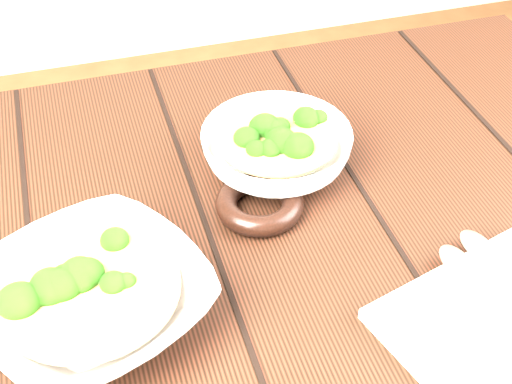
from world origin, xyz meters
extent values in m
cube|color=black|center=(0.00, 0.00, 0.73)|extent=(1.20, 0.80, 0.04)
cube|color=black|center=(0.54, 0.34, 0.35)|extent=(0.07, 0.07, 0.71)
imported|color=silver|center=(-0.16, -0.06, 0.78)|extent=(0.30, 0.30, 0.06)
cylinder|color=olive|center=(-0.16, -0.06, 0.80)|extent=(0.18, 0.18, 0.00)
ellipsoid|color=#34771A|center=(-0.14, -0.06, 0.80)|extent=(0.04, 0.03, 0.03)
ellipsoid|color=#34771A|center=(-0.14, -0.03, 0.80)|extent=(0.04, 0.03, 0.03)
ellipsoid|color=#34771A|center=(-0.18, -0.01, 0.80)|extent=(0.04, 0.03, 0.03)
ellipsoid|color=#34771A|center=(-0.19, -0.05, 0.80)|extent=(0.04, 0.03, 0.03)
ellipsoid|color=#34771A|center=(-0.20, -0.08, 0.80)|extent=(0.04, 0.03, 0.03)
ellipsoid|color=#34771A|center=(-0.19, -0.12, 0.80)|extent=(0.04, 0.03, 0.03)
ellipsoid|color=#34771A|center=(-0.15, -0.09, 0.80)|extent=(0.04, 0.03, 0.03)
ellipsoid|color=#34771A|center=(-0.12, -0.09, 0.80)|extent=(0.04, 0.03, 0.03)
imported|color=silver|center=(0.09, 0.11, 0.78)|extent=(0.25, 0.25, 0.06)
cylinder|color=olive|center=(0.09, 0.11, 0.80)|extent=(0.15, 0.15, 0.00)
ellipsoid|color=#34771A|center=(0.11, 0.12, 0.80)|extent=(0.03, 0.03, 0.03)
ellipsoid|color=#34771A|center=(0.10, 0.14, 0.80)|extent=(0.03, 0.03, 0.03)
ellipsoid|color=#34771A|center=(0.08, 0.15, 0.80)|extent=(0.03, 0.03, 0.03)
ellipsoid|color=#34771A|center=(0.07, 0.12, 0.80)|extent=(0.03, 0.03, 0.03)
ellipsoid|color=#34771A|center=(0.06, 0.10, 0.80)|extent=(0.03, 0.03, 0.03)
ellipsoid|color=#34771A|center=(0.07, 0.07, 0.80)|extent=(0.03, 0.03, 0.03)
ellipsoid|color=#34771A|center=(0.10, 0.09, 0.80)|extent=(0.03, 0.03, 0.03)
ellipsoid|color=#34771A|center=(0.12, 0.09, 0.80)|extent=(0.03, 0.03, 0.03)
torus|color=black|center=(0.05, 0.04, 0.76)|extent=(0.14, 0.14, 0.03)
cylinder|color=#A8A394|center=(0.23, -0.21, 0.77)|extent=(0.01, 0.15, 0.01)
ellipsoid|color=#A8A394|center=(0.22, -0.12, 0.77)|extent=(0.03, 0.06, 0.01)
ellipsoid|color=#A8A394|center=(0.26, -0.10, 0.77)|extent=(0.04, 0.06, 0.01)
camera|label=1|loc=(-0.14, -0.56, 1.33)|focal=50.00mm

